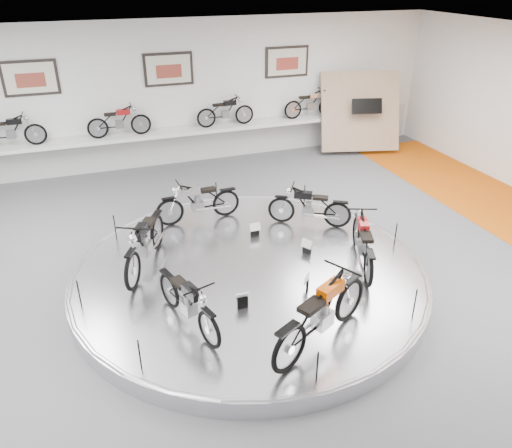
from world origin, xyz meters
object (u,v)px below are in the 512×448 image
object	(u,v)px
bike_a	(309,206)
bike_d	(188,301)
bike_c	(145,242)
display_platform	(249,275)
bike_f	(363,242)
bike_e	(322,312)
shelf	(175,133)
bike_b	(198,201)

from	to	relation	value
bike_a	bike_d	distance (m)	3.96
bike_c	bike_d	size ratio (longest dim) A/B	1.17
display_platform	bike_f	xyz separation A→B (m)	(1.97, -0.59, 0.63)
bike_e	bike_f	xyz separation A→B (m)	(1.67, 1.68, -0.07)
display_platform	bike_a	distance (m)	2.19
bike_f	bike_c	bearing A→B (deg)	92.39
shelf	bike_d	xyz separation A→B (m)	(-1.40, -7.62, -0.26)
shelf	bike_c	distance (m)	5.98
display_platform	bike_b	distance (m)	2.30
bike_c	bike_d	distance (m)	1.94
display_platform	bike_c	size ratio (longest dim) A/B	3.64
bike_c	bike_e	world-z (taller)	bike_e
bike_a	bike_f	size ratio (longest dim) A/B	0.91
bike_b	bike_d	distance (m)	3.54
bike_a	bike_c	world-z (taller)	bike_c
display_platform	bike_d	world-z (taller)	bike_d
bike_a	bike_c	size ratio (longest dim) A/B	0.85
bike_a	bike_b	xyz separation A→B (m)	(-2.14, 0.99, 0.02)
bike_a	bike_b	distance (m)	2.36
display_platform	bike_a	bearing A→B (deg)	34.23
bike_c	display_platform	bearing A→B (deg)	95.18
display_platform	shelf	distance (m)	6.46
bike_e	bike_f	bearing A→B (deg)	16.86
shelf	display_platform	bearing A→B (deg)	-90.00
bike_d	bike_f	xyz separation A→B (m)	(3.37, 0.63, 0.04)
bike_b	bike_c	size ratio (longest dim) A/B	0.89
bike_c	bike_e	xyz separation A→B (m)	(2.05, -2.96, 0.03)
display_platform	bike_a	xyz separation A→B (m)	(1.74, 1.19, 0.59)
shelf	bike_d	bearing A→B (deg)	-100.42
shelf	bike_c	bearing A→B (deg)	-106.99
shelf	bike_e	xyz separation A→B (m)	(0.30, -8.67, -0.15)
bike_a	bike_e	world-z (taller)	bike_e
bike_a	bike_e	xyz separation A→B (m)	(-1.44, -3.46, 0.11)
bike_b	bike_e	bearing A→B (deg)	96.81
shelf	bike_d	size ratio (longest dim) A/B	7.31
display_platform	bike_e	world-z (taller)	bike_e
display_platform	bike_c	distance (m)	1.99
bike_d	bike_f	bearing A→B (deg)	83.60
shelf	bike_c	size ratio (longest dim) A/B	6.26
bike_a	bike_f	world-z (taller)	bike_f
shelf	bike_b	distance (m)	4.25
bike_d	bike_e	size ratio (longest dim) A/B	0.81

